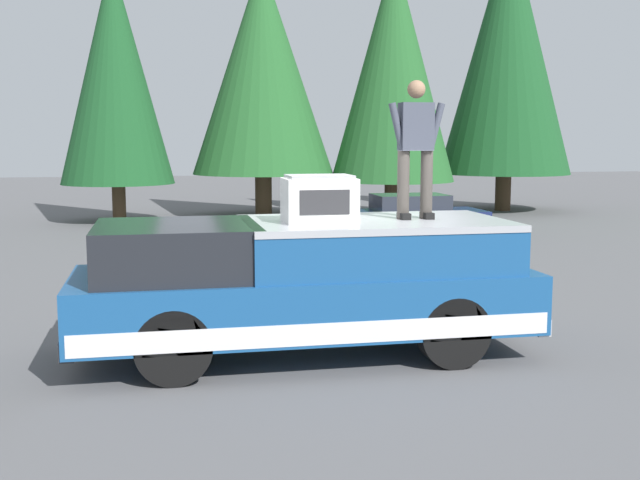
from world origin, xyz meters
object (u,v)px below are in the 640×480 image
Objects in this scene: person_on_truck_bed at (416,146)px; parked_car_navy at (407,217)px; pickup_truck at (305,285)px; compressor_unit at (319,199)px.

person_on_truck_bed is 0.41× the size of parked_car_navy.
compressor_unit reaches higher than pickup_truck.
pickup_truck is 11.38m from parked_car_navy.
pickup_truck is at bearing 56.69° from compressor_unit.
compressor_unit is at bearing 95.66° from person_on_truck_bed.
pickup_truck is 1.07m from compressor_unit.
pickup_truck is at bearing 155.82° from parked_car_navy.
parked_car_navy is at bearing -24.18° from pickup_truck.
parked_car_navy is (10.38, -4.66, -0.29)m from pickup_truck.
parked_car_navy is (10.36, -3.27, -1.97)m from person_on_truck_bed.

